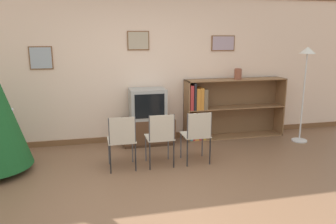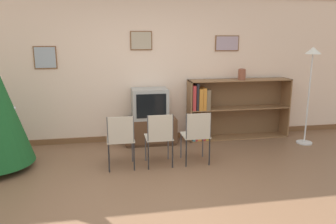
{
  "view_description": "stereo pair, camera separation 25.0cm",
  "coord_description": "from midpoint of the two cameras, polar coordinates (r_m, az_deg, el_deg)",
  "views": [
    {
      "loc": [
        -0.81,
        -3.5,
        1.92
      ],
      "look_at": [
        0.32,
        1.32,
        0.77
      ],
      "focal_mm": 35.0,
      "sensor_mm": 36.0,
      "label": 1
    },
    {
      "loc": [
        -0.57,
        -3.55,
        1.92
      ],
      "look_at": [
        0.32,
        1.32,
        0.77
      ],
      "focal_mm": 35.0,
      "sensor_mm": 36.0,
      "label": 2
    }
  ],
  "objects": [
    {
      "name": "folding_chair_right",
      "position": [
        4.98,
        6.44,
        -3.88
      ],
      "size": [
        0.4,
        0.4,
        0.82
      ],
      "color": "#BCB29E",
      "rests_on": "ground_plane"
    },
    {
      "name": "television",
      "position": [
        5.85,
        -1.97,
        1.47
      ],
      "size": [
        0.63,
        0.45,
        0.54
      ],
      "color": "#9E9E99",
      "rests_on": "tv_console"
    },
    {
      "name": "bookshelf",
      "position": [
        6.29,
        10.3,
        0.28
      ],
      "size": [
        1.95,
        0.36,
        1.13
      ],
      "color": "olive",
      "rests_on": "ground_plane"
    },
    {
      "name": "tv_console",
      "position": [
        5.97,
        -1.94,
        -3.27
      ],
      "size": [
        0.93,
        0.46,
        0.47
      ],
      "color": "#412A1A",
      "rests_on": "ground_plane"
    },
    {
      "name": "wall_back",
      "position": [
        6.03,
        -3.73,
        7.66
      ],
      "size": [
        8.72,
        0.11,
        2.7
      ],
      "color": "beige",
      "rests_on": "ground_plane"
    },
    {
      "name": "folding_chair_center",
      "position": [
        4.85,
        -0.02,
        -4.26
      ],
      "size": [
        0.4,
        0.4,
        0.82
      ],
      "color": "#BCB29E",
      "rests_on": "ground_plane"
    },
    {
      "name": "standing_lamp",
      "position": [
        6.33,
        24.73,
        6.6
      ],
      "size": [
        0.28,
        0.28,
        1.74
      ],
      "color": "silver",
      "rests_on": "ground_plane"
    },
    {
      "name": "vase",
      "position": [
        6.27,
        13.86,
        6.42
      ],
      "size": [
        0.14,
        0.14,
        0.2
      ],
      "color": "brown",
      "rests_on": "bookshelf"
    },
    {
      "name": "folding_chair_left",
      "position": [
        4.79,
        -6.76,
        -4.59
      ],
      "size": [
        0.4,
        0.4,
        0.82
      ],
      "color": "#BCB29E",
      "rests_on": "ground_plane"
    },
    {
      "name": "ground_plane",
      "position": [
        4.07,
        0.71,
        -15.05
      ],
      "size": [
        24.0,
        24.0,
        0.0
      ],
      "primitive_type": "plane",
      "color": "brown"
    }
  ]
}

